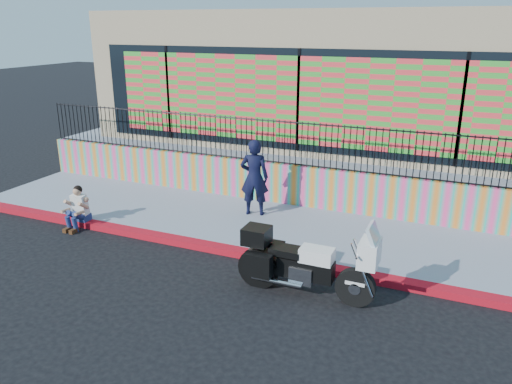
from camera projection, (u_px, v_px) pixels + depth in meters
The scene contains 10 objects.
ground at pixel (235, 255), 11.07m from camera, with size 90.00×90.00×0.00m, color black.
red_curb at pixel (235, 252), 11.05m from camera, with size 16.00×0.30×0.15m, color #A30B21.
sidewalk at pixel (264, 225), 12.49m from camera, with size 16.00×3.00×0.15m, color gray.
mural_wall at pixel (286, 184), 13.68m from camera, with size 16.00×0.20×1.10m, color #FF438C.
metal_fence at pixel (287, 143), 13.31m from camera, with size 15.80×0.04×1.20m, color black, non-canonical shape.
elevated_platform at pixel (334, 146), 18.14m from camera, with size 16.00×10.00×1.25m, color gray.
storefront_building at pixel (336, 73), 17.11m from camera, with size 14.00×8.06×4.00m.
police_motorcycle at pixel (303, 262), 9.25m from camera, with size 2.61×0.86×1.62m.
police_officer at pixel (254, 177), 12.73m from camera, with size 0.72×0.48×1.99m, color black.
seated_man at pixel (76, 212), 12.36m from camera, with size 0.54×0.71×1.06m.
Camera 1 is at (4.39, -9.04, 4.88)m, focal length 35.00 mm.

